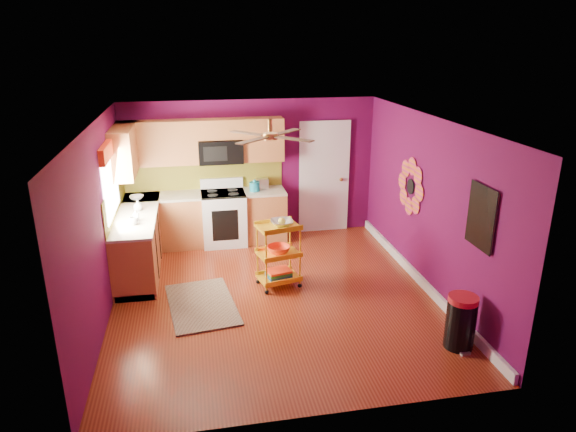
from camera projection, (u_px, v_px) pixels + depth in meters
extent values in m
plane|color=maroon|center=(274.00, 296.00, 7.37)|extent=(5.00, 5.00, 0.00)
cube|color=#56093E|center=(251.00, 170.00, 9.27)|extent=(4.50, 0.04, 2.50)
cube|color=#56093E|center=(317.00, 303.00, 4.63)|extent=(4.50, 0.04, 2.50)
cube|color=#56093E|center=(100.00, 225.00, 6.56)|extent=(0.04, 5.00, 2.50)
cube|color=#56093E|center=(428.00, 205.00, 7.35)|extent=(0.04, 5.00, 2.50)
cube|color=silver|center=(272.00, 122.00, 6.54)|extent=(4.50, 5.00, 0.04)
cube|color=white|center=(419.00, 279.00, 7.73)|extent=(0.05, 4.90, 0.14)
cube|color=#9A542A|center=(139.00, 242.00, 8.13)|extent=(0.60, 2.30, 0.90)
cube|color=#9A542A|center=(207.00, 220.00, 9.11)|extent=(2.80, 0.60, 0.90)
cube|color=beige|center=(136.00, 214.00, 7.97)|extent=(0.63, 2.30, 0.04)
cube|color=beige|center=(206.00, 194.00, 8.95)|extent=(2.80, 0.63, 0.04)
cube|color=black|center=(141.00, 265.00, 8.26)|extent=(0.54, 2.30, 0.10)
cube|color=black|center=(208.00, 240.00, 9.24)|extent=(2.80, 0.54, 0.10)
cube|color=white|center=(224.00, 219.00, 9.13)|extent=(0.76, 0.66, 0.92)
cube|color=black|center=(223.00, 194.00, 8.98)|extent=(0.76, 0.62, 0.03)
cube|color=white|center=(222.00, 183.00, 9.20)|extent=(0.76, 0.06, 0.18)
cube|color=black|center=(225.00, 225.00, 8.83)|extent=(0.45, 0.02, 0.55)
cube|color=#9A542A|center=(158.00, 143.00, 8.65)|extent=(1.32, 0.33, 0.75)
cube|color=#9A542A|center=(263.00, 139.00, 8.96)|extent=(0.72, 0.33, 0.75)
cube|color=#9A542A|center=(220.00, 129.00, 8.76)|extent=(0.76, 0.33, 0.34)
cube|color=#9A542A|center=(125.00, 150.00, 8.11)|extent=(0.33, 1.30, 0.75)
cube|color=black|center=(221.00, 151.00, 8.86)|extent=(0.76, 0.38, 0.40)
cube|color=#646616|center=(204.00, 175.00, 9.13)|extent=(2.80, 0.01, 0.51)
cube|color=#646616|center=(115.00, 198.00, 7.83)|extent=(0.01, 2.30, 0.51)
cube|color=white|center=(110.00, 181.00, 7.44)|extent=(0.03, 1.20, 1.00)
cube|color=#FF3C16|center=(108.00, 149.00, 7.29)|extent=(0.08, 1.35, 0.22)
cube|color=white|center=(324.00, 178.00, 9.56)|extent=(0.85, 0.04, 2.05)
cube|color=white|center=(324.00, 179.00, 9.54)|extent=(0.95, 0.02, 2.15)
sphere|color=#BF8C3F|center=(341.00, 180.00, 9.57)|extent=(0.07, 0.07, 0.07)
cylinder|color=black|center=(410.00, 187.00, 7.86)|extent=(0.01, 0.24, 0.24)
cube|color=teal|center=(482.00, 217.00, 5.94)|extent=(0.03, 0.52, 0.72)
cube|color=black|center=(481.00, 217.00, 5.94)|extent=(0.01, 0.56, 0.76)
cylinder|color=#BF8C3F|center=(270.00, 125.00, 6.75)|extent=(0.06, 0.06, 0.16)
cylinder|color=#BF8C3F|center=(270.00, 136.00, 6.80)|extent=(0.20, 0.20, 0.08)
cube|color=#4C2D19|center=(286.00, 132.00, 7.09)|extent=(0.47, 0.47, 0.01)
cube|color=#4C2D19|center=(248.00, 133.00, 7.00)|extent=(0.47, 0.47, 0.01)
cube|color=#4C2D19|center=(253.00, 141.00, 6.50)|extent=(0.47, 0.47, 0.01)
cube|color=#4C2D19|center=(294.00, 139.00, 6.59)|extent=(0.47, 0.47, 0.01)
cube|color=black|center=(202.00, 304.00, 7.12)|extent=(1.05, 1.52, 0.02)
cylinder|color=yellow|center=(266.00, 262.00, 7.27)|extent=(0.03, 0.03, 0.91)
cylinder|color=yellow|center=(300.00, 257.00, 7.46)|extent=(0.03, 0.03, 0.91)
cylinder|color=yellow|center=(257.00, 253.00, 7.58)|extent=(0.03, 0.03, 0.91)
cylinder|color=yellow|center=(290.00, 248.00, 7.78)|extent=(0.03, 0.03, 0.91)
sphere|color=black|center=(267.00, 292.00, 7.42)|extent=(0.06, 0.06, 0.06)
sphere|color=black|center=(300.00, 285.00, 7.62)|extent=(0.06, 0.06, 0.06)
sphere|color=black|center=(258.00, 281.00, 7.74)|extent=(0.06, 0.06, 0.06)
sphere|color=black|center=(290.00, 275.00, 7.93)|extent=(0.06, 0.06, 0.06)
cube|color=yellow|center=(278.00, 227.00, 7.38)|extent=(0.67, 0.55, 0.03)
cube|color=yellow|center=(279.00, 254.00, 7.52)|extent=(0.67, 0.55, 0.03)
cube|color=yellow|center=(279.00, 278.00, 7.65)|extent=(0.67, 0.55, 0.03)
imported|color=beige|center=(282.00, 223.00, 7.38)|extent=(0.39, 0.39, 0.08)
sphere|color=yellow|center=(282.00, 221.00, 7.37)|extent=(0.11, 0.11, 0.11)
imported|color=#FF3C16|center=(279.00, 249.00, 7.49)|extent=(0.40, 0.40, 0.10)
cube|color=navy|center=(279.00, 275.00, 7.63)|extent=(0.39, 0.33, 0.04)
cube|color=#267233|center=(279.00, 273.00, 7.62)|extent=(0.39, 0.33, 0.04)
cube|color=#FF3C16|center=(279.00, 271.00, 7.61)|extent=(0.39, 0.33, 0.03)
cylinder|color=black|center=(460.00, 324.00, 6.08)|extent=(0.40, 0.40, 0.60)
cylinder|color=#B01922|center=(464.00, 299.00, 5.97)|extent=(0.35, 0.35, 0.07)
cube|color=beige|center=(465.00, 353.00, 6.02)|extent=(0.13, 0.08, 0.03)
cylinder|color=teal|center=(255.00, 187.00, 9.05)|extent=(0.18, 0.18, 0.16)
sphere|color=teal|center=(254.00, 181.00, 9.02)|extent=(0.06, 0.06, 0.06)
cube|color=beige|center=(262.00, 184.00, 9.20)|extent=(0.22, 0.15, 0.18)
imported|color=#EA3F72|center=(136.00, 215.00, 7.58)|extent=(0.08, 0.08, 0.18)
imported|color=white|center=(138.00, 205.00, 8.03)|extent=(0.14, 0.14, 0.17)
imported|color=white|center=(137.00, 197.00, 8.62)|extent=(0.23, 0.23, 0.06)
imported|color=white|center=(134.00, 221.00, 7.45)|extent=(0.14, 0.14, 0.11)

